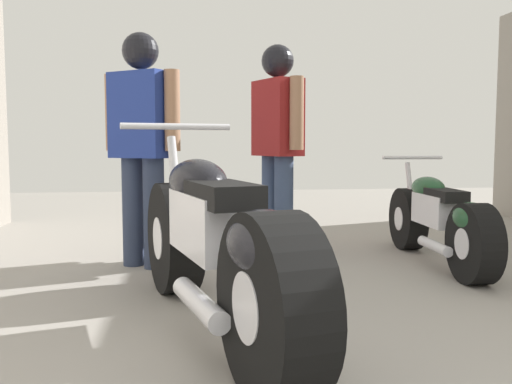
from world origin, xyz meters
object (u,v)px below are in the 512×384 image
(motorcycle_maroon_cruiser, at_px, (213,244))
(mechanic_in_blue, at_px, (142,128))
(motorcycle_black_naked, at_px, (438,220))
(mechanic_with_helmet, at_px, (277,129))

(motorcycle_maroon_cruiser, distance_m, mechanic_in_blue, 1.75)
(motorcycle_maroon_cruiser, height_order, motorcycle_black_naked, motorcycle_maroon_cruiser)
(mechanic_in_blue, bearing_deg, mechanic_with_helmet, 20.09)
(mechanic_in_blue, relative_size, mechanic_with_helmet, 1.00)
(motorcycle_maroon_cruiser, xyz_separation_m, mechanic_in_blue, (-0.45, 1.58, 0.62))
(motorcycle_maroon_cruiser, distance_m, motorcycle_black_naked, 2.26)
(mechanic_with_helmet, bearing_deg, motorcycle_black_naked, -29.32)
(motorcycle_maroon_cruiser, distance_m, mechanic_with_helmet, 2.18)
(mechanic_in_blue, bearing_deg, motorcycle_maroon_cruiser, -74.02)
(mechanic_with_helmet, bearing_deg, motorcycle_maroon_cruiser, -108.48)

